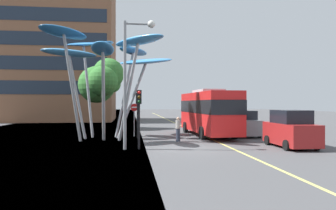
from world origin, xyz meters
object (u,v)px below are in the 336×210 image
Objects in this scene: street_lamp at (132,66)px; no_entry_sign at (134,114)px; leaf_sculpture at (107,54)px; car_parked_mid at (242,124)px; traffic_light_kerb_far at (138,106)px; red_bus at (208,111)px; pedestrian at (178,129)px; car_parked_near at (291,130)px; traffic_light_kerb_near at (139,106)px.

no_entry_sign is (0.19, 7.37, -3.02)m from street_lamp.
no_entry_sign is (2.04, 1.83, -4.54)m from leaf_sculpture.
traffic_light_kerb_far is at bearing -175.21° from car_parked_mid.
leaf_sculpture reaches higher than red_bus.
car_parked_mid reaches higher than pedestrian.
street_lamp is 6.12m from pedestrian.
car_parked_mid is at bearing 95.43° from car_parked_near.
traffic_light_kerb_far is at bearing 89.58° from traffic_light_kerb_near.
pedestrian is at bearing 47.87° from street_lamp.
red_bus reaches higher than traffic_light_kerb_far.
car_parked_near is 0.99× the size of car_parked_mid.
street_lamp is (-0.38, 0.09, 2.29)m from traffic_light_kerb_near.
traffic_light_kerb_near is 2.33m from street_lamp.
street_lamp reaches higher than no_entry_sign.
pedestrian is 4.96m from no_entry_sign.
red_bus is 9.74m from street_lamp.
car_parked_near is (8.98, -5.91, -1.42)m from traffic_light_kerb_far.
traffic_light_kerb_near is 9.14m from car_parked_near.
car_parked_near is 7.29m from pedestrian.
red_bus reaches higher than no_entry_sign.
leaf_sculpture is 11.91m from car_parked_mid.
no_entry_sign reaches higher than car_parked_mid.
traffic_light_kerb_near is (2.23, -5.63, -3.82)m from leaf_sculpture.
traffic_light_kerb_far is 1.30× the size of no_entry_sign.
no_entry_sign reaches higher than pedestrian.
no_entry_sign is at bearing 173.15° from car_parked_mid.
traffic_light_kerb_far is 6.10m from street_lamp.
traffic_light_kerb_far is 0.84× the size of car_parked_mid.
pedestrian is at bearing 148.90° from car_parked_near.
car_parked_mid is 6.30m from pedestrian.
leaf_sculpture reaches higher than traffic_light_kerb_near.
street_lamp reaches higher than traffic_light_kerb_near.
leaf_sculpture reaches higher than pedestrian.
leaf_sculpture is 4.45m from traffic_light_kerb_far.
leaf_sculpture reaches higher than traffic_light_kerb_far.
car_parked_mid is (2.61, -0.69, -1.07)m from red_bus.
leaf_sculpture reaches higher than car_parked_mid.
leaf_sculpture is at bearing 108.46° from street_lamp.
street_lamp is (-0.42, -5.64, 2.30)m from traffic_light_kerb_far.
no_entry_sign is at bearing 91.48° from traffic_light_kerb_near.
leaf_sculpture is 2.92× the size of traffic_light_kerb_far.
red_bus is at bearing 165.14° from car_parked_mid.
car_parked_mid is at bearing -14.86° from red_bus.
pedestrian is at bearing -38.06° from traffic_light_kerb_far.
leaf_sculpture is at bearing -175.73° from car_parked_mid.
street_lamp is at bearing -131.27° from red_bus.
pedestrian is (2.78, 3.59, -1.61)m from traffic_light_kerb_near.
pedestrian is at bearing -130.39° from red_bus.
red_bus is at bearing 50.90° from traffic_light_kerb_near.
car_parked_near is at bearing -27.33° from leaf_sculpture.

